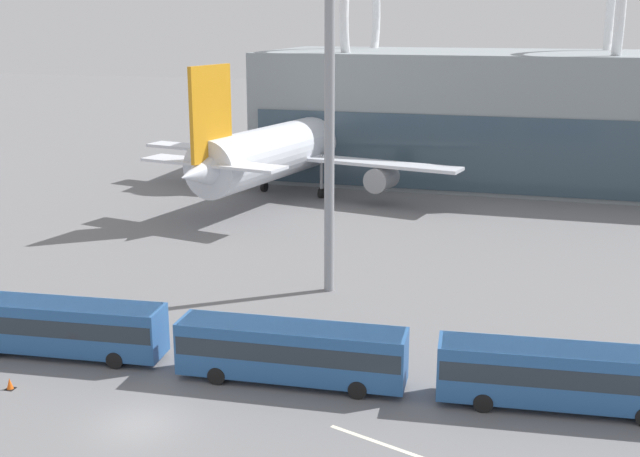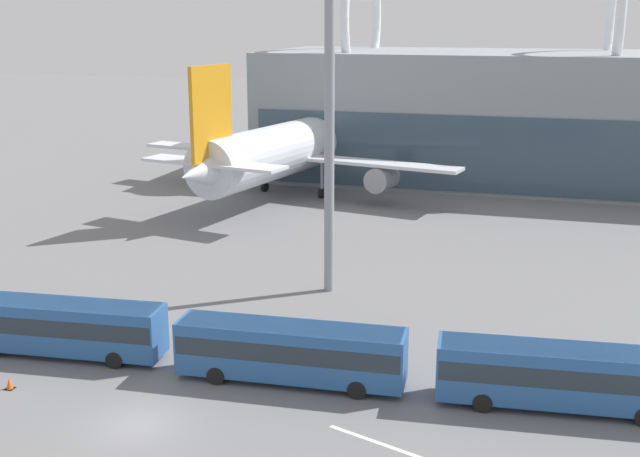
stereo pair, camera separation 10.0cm
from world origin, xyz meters
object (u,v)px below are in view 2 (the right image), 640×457
at_px(floodlight_mast, 330,23).
at_px(shuttle_bus_1, 290,349).
at_px(airliner_at_gate_far, 297,146).
at_px(traffic_cone_0, 9,384).
at_px(shuttle_bus_0, 60,324).
at_px(shuttle_bus_2, 562,373).

bearing_deg(floodlight_mast, shuttle_bus_1, -82.30).
bearing_deg(airliner_at_gate_far, traffic_cone_0, -168.05).
height_order(shuttle_bus_0, floodlight_mast, floodlight_mast).
relative_size(shuttle_bus_0, floodlight_mast, 0.40).
xyz_separation_m(shuttle_bus_0, floodlight_mast, (12.09, 15.64, 17.11)).
relative_size(shuttle_bus_1, traffic_cone_0, 20.03).
distance_m(airliner_at_gate_far, traffic_cone_0, 52.25).
height_order(shuttle_bus_2, floodlight_mast, floodlight_mast).
relative_size(airliner_at_gate_far, shuttle_bus_1, 3.42).
bearing_deg(traffic_cone_0, shuttle_bus_0, 88.59).
distance_m(airliner_at_gate_far, shuttle_bus_1, 49.33).
distance_m(shuttle_bus_2, floodlight_mast, 27.68).
bearing_deg(airliner_at_gate_far, floodlight_mast, -146.84).
relative_size(airliner_at_gate_far, shuttle_bus_2, 3.40).
distance_m(floodlight_mast, traffic_cone_0, 30.25).
distance_m(airliner_at_gate_far, shuttle_bus_2, 54.42).
bearing_deg(traffic_cone_0, shuttle_bus_1, 19.26).
height_order(shuttle_bus_0, traffic_cone_0, shuttle_bus_0).
distance_m(shuttle_bus_0, shuttle_bus_1, 14.17).
height_order(airliner_at_gate_far, floodlight_mast, floodlight_mast).
xyz_separation_m(airliner_at_gate_far, shuttle_bus_2, (28.69, -46.12, -3.46)).
xyz_separation_m(shuttle_bus_1, traffic_cone_0, (-14.28, -4.99, -1.62)).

